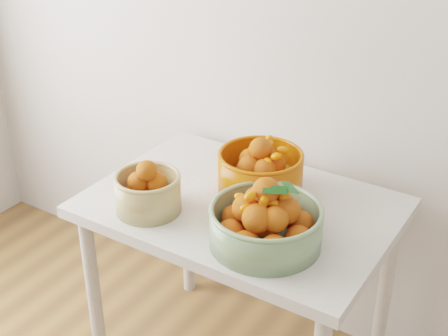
{
  "coord_description": "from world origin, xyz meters",
  "views": [
    {
      "loc": [
        0.59,
        0.07,
        1.83
      ],
      "look_at": [
        -0.33,
        1.51,
        0.92
      ],
      "focal_mm": 50.0,
      "sensor_mm": 36.0,
      "label": 1
    }
  ],
  "objects": [
    {
      "name": "bowl_orange",
      "position": [
        -0.29,
        1.69,
        0.83
      ],
      "size": [
        0.37,
        0.37,
        0.21
      ],
      "rotation": [
        0.0,
        0.0,
        -0.34
      ],
      "color": "#C64B08",
      "rests_on": "table"
    },
    {
      "name": "bowl_green",
      "position": [
        -0.14,
        1.44,
        0.83
      ],
      "size": [
        0.37,
        0.37,
        0.22
      ],
      "rotation": [
        0.0,
        0.0,
        -0.1
      ],
      "color": "gray",
      "rests_on": "table"
    },
    {
      "name": "table",
      "position": [
        -0.32,
        1.6,
        0.65
      ],
      "size": [
        1.0,
        0.7,
        0.75
      ],
      "color": "silver",
      "rests_on": "ground"
    },
    {
      "name": "bowl_cream",
      "position": [
        -0.55,
        1.4,
        0.82
      ],
      "size": [
        0.24,
        0.24,
        0.18
      ],
      "rotation": [
        0.0,
        0.0,
        0.14
      ],
      "color": "tan",
      "rests_on": "table"
    }
  ]
}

